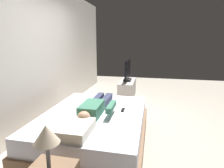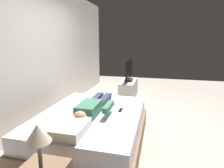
# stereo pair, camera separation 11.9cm
# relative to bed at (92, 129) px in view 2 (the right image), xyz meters

# --- Properties ---
(ground_plane) EXTENTS (10.00, 10.00, 0.00)m
(ground_plane) POSITION_rel_bed_xyz_m (0.72, -0.35, -0.26)
(ground_plane) COLOR #ADA393
(back_wall) EXTENTS (6.40, 0.10, 2.80)m
(back_wall) POSITION_rel_bed_xyz_m (1.12, 1.30, 1.14)
(back_wall) COLOR silver
(back_wall) RESTS_ON ground
(bed) EXTENTS (2.01, 1.55, 0.54)m
(bed) POSITION_rel_bed_xyz_m (0.00, 0.00, 0.00)
(bed) COLOR brown
(bed) RESTS_ON ground
(pillow) EXTENTS (0.48, 0.34, 0.12)m
(pillow) POSITION_rel_bed_xyz_m (-0.69, 0.00, 0.34)
(pillow) COLOR silver
(pillow) RESTS_ON bed
(person) EXTENTS (1.26, 0.46, 0.18)m
(person) POSITION_rel_bed_xyz_m (0.03, -0.01, 0.36)
(person) COLOR #387056
(person) RESTS_ON bed
(remote) EXTENTS (0.15, 0.04, 0.02)m
(remote) POSITION_rel_bed_xyz_m (0.18, -0.42, 0.29)
(remote) COLOR black
(remote) RESTS_ON bed
(tv_stand) EXTENTS (1.10, 0.40, 0.50)m
(tv_stand) POSITION_rel_bed_xyz_m (2.62, -0.17, -0.01)
(tv_stand) COLOR #B7B2AD
(tv_stand) RESTS_ON ground
(tv) EXTENTS (0.88, 0.20, 0.59)m
(tv) POSITION_rel_bed_xyz_m (2.62, -0.17, 0.52)
(tv) COLOR black
(tv) RESTS_ON tv_stand
(lamp) EXTENTS (0.22, 0.22, 0.42)m
(lamp) POSITION_rel_bed_xyz_m (-1.31, -0.01, 0.59)
(lamp) COLOR #59595B
(lamp) RESTS_ON nightstand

